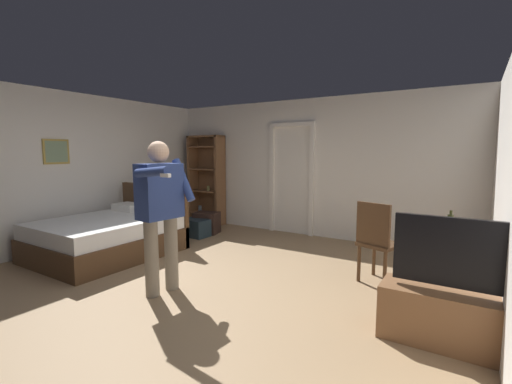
% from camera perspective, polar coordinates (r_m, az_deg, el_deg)
% --- Properties ---
extents(ground_plane, '(6.69, 6.69, 0.00)m').
position_cam_1_polar(ground_plane, '(4.31, -9.56, -14.98)').
color(ground_plane, '#997A56').
extents(wall_back, '(6.11, 0.12, 2.55)m').
position_cam_1_polar(wall_back, '(6.65, 8.31, 3.95)').
color(wall_back, silver).
rests_on(wall_back, ground_plane).
extents(wall_left, '(0.15, 6.32, 2.55)m').
position_cam_1_polar(wall_left, '(6.42, -30.21, 3.03)').
color(wall_left, silver).
rests_on(wall_left, ground_plane).
extents(doorway_frame, '(0.93, 0.08, 2.13)m').
position_cam_1_polar(doorway_frame, '(6.70, 5.85, 3.54)').
color(doorway_frame, white).
rests_on(doorway_frame, ground_plane).
extents(bed, '(1.56, 1.94, 1.02)m').
position_cam_1_polar(bed, '(5.83, -22.64, -6.53)').
color(bed, '#4C331E').
rests_on(bed, ground_plane).
extents(bookshelf, '(0.82, 0.32, 1.92)m').
position_cam_1_polar(bookshelf, '(7.68, -8.02, 2.44)').
color(bookshelf, brown).
rests_on(bookshelf, ground_plane).
extents(tv_flatscreen, '(1.15, 0.40, 1.07)m').
position_cam_1_polar(tv_flatscreen, '(3.37, 29.96, -16.62)').
color(tv_flatscreen, brown).
rests_on(tv_flatscreen, ground_plane).
extents(side_table, '(0.70, 0.70, 0.70)m').
position_cam_1_polar(side_table, '(4.53, 27.32, -8.23)').
color(side_table, brown).
rests_on(side_table, ground_plane).
extents(laptop, '(0.32, 0.33, 0.15)m').
position_cam_1_polar(laptop, '(4.43, 27.07, -4.87)').
color(laptop, black).
rests_on(laptop, side_table).
extents(bottle_on_table, '(0.06, 0.06, 0.24)m').
position_cam_1_polar(bottle_on_table, '(4.37, 29.29, -4.46)').
color(bottle_on_table, '#303516').
rests_on(bottle_on_table, side_table).
extents(wooden_chair, '(0.53, 0.53, 0.99)m').
position_cam_1_polar(wooden_chair, '(4.41, 19.22, -7.33)').
color(wooden_chair, '#4C331E').
rests_on(wooden_chair, ground_plane).
extents(person_blue_shirt, '(0.67, 0.67, 1.69)m').
position_cam_1_polar(person_blue_shirt, '(3.95, -15.38, -2.17)').
color(person_blue_shirt, gray).
rests_on(person_blue_shirt, ground_plane).
extents(suitcase_dark, '(0.52, 0.46, 0.41)m').
position_cam_1_polar(suitcase_dark, '(6.84, -8.08, -5.02)').
color(suitcase_dark, black).
rests_on(suitcase_dark, ground_plane).
extents(suitcase_small, '(0.53, 0.36, 0.32)m').
position_cam_1_polar(suitcase_small, '(6.63, -9.96, -5.81)').
color(suitcase_small, '#1E2D38').
rests_on(suitcase_small, ground_plane).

